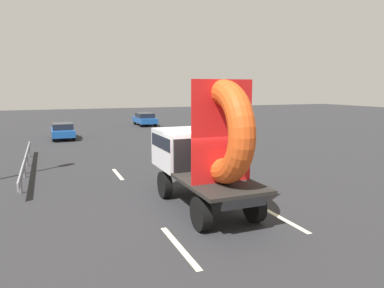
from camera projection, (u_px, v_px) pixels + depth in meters
The scene contains 9 objects.
ground_plane at pixel (206, 209), 11.47m from camera, with size 120.00×120.00×0.00m, color #28282B.
flatbed_truck at pixel (202, 149), 11.43m from camera, with size 2.02×5.32×4.12m.
distant_sedan at pixel (63, 130), 27.09m from camera, with size 1.62×3.78×1.23m.
guardrail at pixel (25, 160), 16.55m from camera, with size 0.10×10.25×0.71m.
lane_dash_left_near at pixel (179, 247), 8.70m from camera, with size 2.55×0.16×0.01m, color beige.
lane_dash_left_far at pixel (118, 174), 16.03m from camera, with size 2.18×0.16×0.01m, color beige.
lane_dash_right_near at pixel (281, 218), 10.63m from camera, with size 2.54×0.16×0.01m, color beige.
lane_dash_right_far at pixel (185, 165), 17.91m from camera, with size 2.95×0.16×0.01m, color beige.
oncoming_car at pixel (145, 119), 37.00m from camera, with size 1.73×4.03×1.31m.
Camera 1 is at (-4.61, -10.00, 3.86)m, focal length 33.03 mm.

